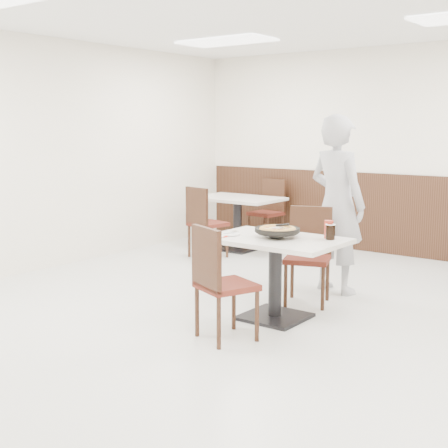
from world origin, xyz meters
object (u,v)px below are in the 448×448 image
Objects in this scene: pizza_pan at (277,233)px; pizza at (277,231)px; bg_chair_left_near at (208,222)px; diner_person at (337,204)px; cola_glass at (330,232)px; bg_chair_left_far at (266,212)px; bg_table_left at (238,223)px; chair_near at (227,283)px; chair_far at (307,257)px; side_plate at (231,234)px; red_cup at (329,229)px; main_table at (275,278)px.

pizza_pan is 0.02m from pizza.
diner_person is at bearing -2.82° from bg_chair_left_near.
bg_chair_left_far is at bearing 131.83° from cola_glass.
bg_chair_left_near reaches higher than bg_table_left.
chair_near is at bearing -55.51° from bg_table_left.
chair_far is 0.88m from side_plate.
chair_near is at bearing 125.26° from bg_chair_left_far.
chair_near is at bearing -112.91° from red_cup.
bg_table_left is (-2.17, 2.39, -0.42)m from pizza_pan.
chair_far is 1.00× the size of bg_chair_left_near.
bg_chair_left_near is at bearing 153.39° from chair_near.
side_plate is at bearing 145.89° from chair_near.
diner_person reaches higher than bg_table_left.
bg_chair_left_near is (-2.16, 1.74, 0.10)m from main_table.
chair_far is 0.63m from red_cup.
cola_glass is at bearing 127.49° from diner_person.
pizza_pan is 2.13× the size of side_plate.
side_plate is at bearing 40.67° from chair_far.
bg_chair_left_far is (-1.70, 3.18, -0.28)m from side_plate.
bg_chair_left_near is at bearing -90.35° from bg_table_left.
cola_glass is (0.44, -0.38, 0.34)m from chair_far.
chair_far is at bearing 136.77° from bg_chair_left_far.
main_table is at bearing -105.11° from pizza_pan.
cola_glass is at bearing 22.82° from side_plate.
bg_chair_left_far is (-2.49, 2.79, -0.35)m from red_cup.
red_cup is 3.76m from bg_chair_left_far.
side_plate is 0.14× the size of bg_table_left.
chair_far reaches higher than pizza_pan.
bg_table_left is at bearing -60.77° from chair_far.
chair_near and bg_chair_left_near have the same top height.
pizza is 3.26m from bg_table_left.
pizza reaches higher than bg_table_left.
chair_far is at bearing 139.17° from cola_glass.
bg_chair_left_near is at bearing 141.52° from pizza.
chair_near is 2.65× the size of pizza_pan.
pizza_pan is 2.76× the size of cola_glass.
chair_far is 0.79× the size of bg_table_left.
red_cup is (0.39, 0.25, 0.04)m from pizza_pan.
side_plate reaches higher than main_table.
side_plate is (-0.40, -0.14, 0.38)m from main_table.
bg_table_left is (-2.14, 3.12, -0.10)m from chair_near.
bg_chair_left_far is at bearing 118.11° from side_plate.
main_table is 2.78m from bg_chair_left_near.
chair_near reaches higher than bg_table_left.
diner_person is (-0.44, 0.98, 0.12)m from cola_glass.
red_cup is at bearing 126.46° from diner_person.
bg_table_left is at bearing 91.13° from bg_chair_left_far.
chair_near reaches higher than pizza.
red_cup is (-0.04, 0.05, 0.02)m from cola_glass.
red_cup is 0.17× the size of bg_chair_left_near.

